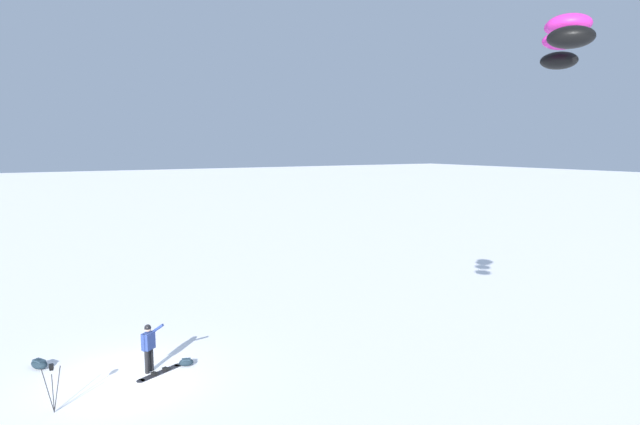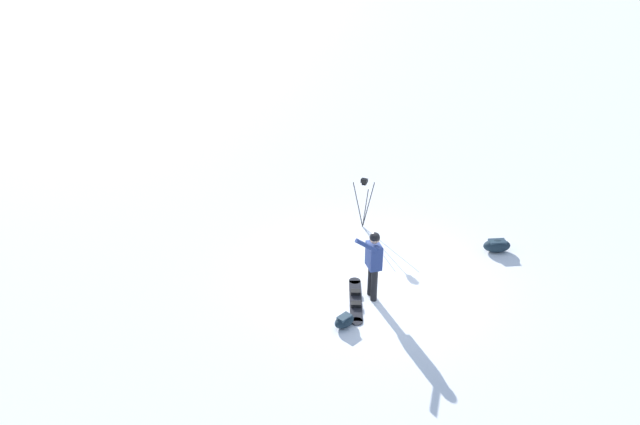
# 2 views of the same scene
# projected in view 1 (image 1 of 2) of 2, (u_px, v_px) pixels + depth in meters

# --- Properties ---
(ground_plane) EXTENTS (300.00, 300.00, 0.00)m
(ground_plane) POSITION_uv_depth(u_px,v_px,m) (127.00, 379.00, 16.46)
(ground_plane) COLOR white
(snowboarder) EXTENTS (0.72, 0.52, 1.62)m
(snowboarder) POSITION_uv_depth(u_px,v_px,m) (149.00, 343.00, 16.86)
(snowboarder) COLOR black
(snowboarder) RESTS_ON ground_plane
(snowboard) EXTENTS (1.60, 0.84, 0.10)m
(snowboard) POSITION_uv_depth(u_px,v_px,m) (160.00, 372.00, 16.89)
(snowboard) COLOR black
(snowboard) RESTS_ON ground_plane
(traction_kite) EXTENTS (3.51, 3.09, 0.97)m
(traction_kite) POSITION_uv_depth(u_px,v_px,m) (565.00, 39.00, 11.81)
(traction_kite) COLOR black
(gear_bag_large) EXTENTS (0.54, 0.44, 0.25)m
(gear_bag_large) POSITION_uv_depth(u_px,v_px,m) (186.00, 362.00, 17.43)
(gear_bag_large) COLOR #192833
(gear_bag_large) RESTS_ON ground_plane
(camera_tripod) EXTENTS (0.50, 0.54, 1.39)m
(camera_tripod) POSITION_uv_depth(u_px,v_px,m) (52.00, 378.00, 14.28)
(camera_tripod) COLOR #262628
(camera_tripod) RESTS_ON ground_plane
(gear_bag_small) EXTENTS (0.67, 0.77, 0.31)m
(gear_bag_small) POSITION_uv_depth(u_px,v_px,m) (39.00, 364.00, 17.21)
(gear_bag_small) COLOR #192833
(gear_bag_small) RESTS_ON ground_plane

